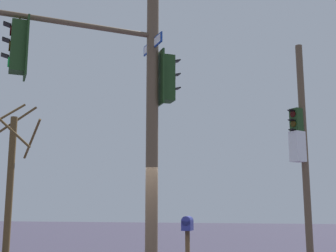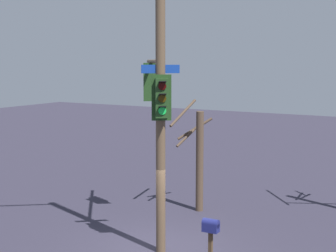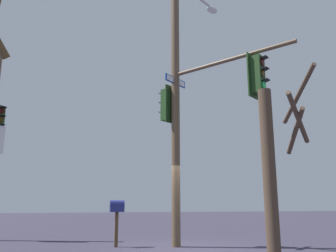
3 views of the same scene
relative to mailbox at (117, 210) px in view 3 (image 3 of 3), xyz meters
name	(u,v)px [view 3 (image 3 of 3)]	position (x,y,z in m)	size (l,w,h in m)	color
ground_plane	(181,247)	(-1.94, 0.55, -1.11)	(80.00, 80.00, 0.00)	#2E2B3B
main_signal_pole_assembly	(188,88)	(-2.18, 0.70, 3.97)	(3.02, 5.20, 9.55)	brown
mailbox	(117,210)	(0.00, 0.00, 0.00)	(0.45, 0.25, 1.41)	#4C3823
bare_tree_behind_pole	(273,167)	(-2.76, 4.74, 0.95)	(1.14, 1.69, 4.15)	#4C3A2C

